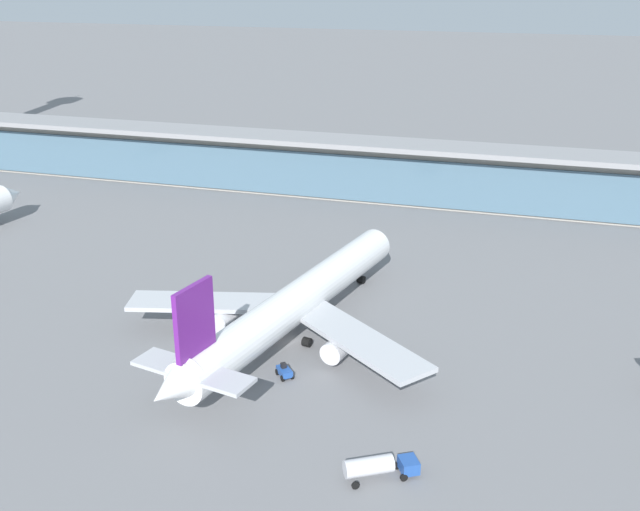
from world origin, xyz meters
The scene contains 5 objects.
ground_plane centered at (0.00, 0.00, 0.00)m, with size 1200.00×1200.00×0.00m, color slate.
airliner_centre_stand centered at (0.11, 1.81, 5.68)m, with size 51.02×67.29×18.05m.
service_truck_near_nose_blue centered at (2.67, -10.16, 0.87)m, with size 3.18×3.27×2.05m.
service_truck_mid_apron_blue centered at (20.21, -28.35, 1.71)m, with size 8.54×6.32×2.95m.
terminal_building centered at (0.00, 77.33, 7.87)m, with size 289.50×12.80×15.20m.
Camera 1 is at (33.86, -96.61, 54.31)m, focal length 41.64 mm.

